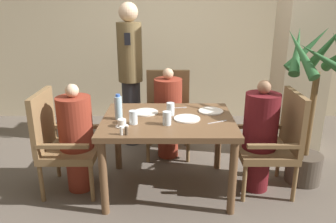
% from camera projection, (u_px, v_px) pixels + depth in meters
% --- Properties ---
extents(ground_plane, '(16.00, 16.00, 0.00)m').
position_uv_depth(ground_plane, '(168.00, 187.00, 3.27)').
color(ground_plane, '#60564C').
extents(wall_back, '(8.00, 0.06, 2.80)m').
position_uv_depth(wall_back, '(168.00, 27.00, 4.91)').
color(wall_back, beige).
rests_on(wall_back, ground_plane).
extents(pillar_stone, '(0.52, 0.52, 2.70)m').
position_uv_depth(pillar_stone, '(303.00, 40.00, 3.72)').
color(pillar_stone, '#BCAD8E').
rests_on(pillar_stone, ground_plane).
extents(dining_table, '(1.21, 0.94, 0.74)m').
position_uv_depth(dining_table, '(168.00, 128.00, 3.06)').
color(dining_table, brown).
rests_on(dining_table, ground_plane).
extents(chair_left_side, '(0.53, 0.52, 0.98)m').
position_uv_depth(chair_left_side, '(61.00, 140.00, 3.10)').
color(chair_left_side, brown).
rests_on(chair_left_side, ground_plane).
extents(diner_in_left_chair, '(0.32, 0.32, 1.06)m').
position_uv_depth(diner_in_left_chair, '(76.00, 137.00, 3.09)').
color(diner_in_left_chair, maroon).
rests_on(diner_in_left_chair, ground_plane).
extents(chair_far_side, '(0.52, 0.53, 0.98)m').
position_uv_depth(chair_far_side, '(168.00, 111.00, 3.94)').
color(chair_far_side, brown).
rests_on(chair_far_side, ground_plane).
extents(diner_in_far_chair, '(0.32, 0.32, 1.06)m').
position_uv_depth(diner_in_far_chair, '(168.00, 112.00, 3.79)').
color(diner_in_far_chair, maroon).
rests_on(diner_in_far_chair, ground_plane).
extents(chair_right_side, '(0.53, 0.52, 0.98)m').
position_uv_depth(chair_right_side, '(275.00, 140.00, 3.10)').
color(chair_right_side, brown).
rests_on(chair_right_side, ground_plane).
extents(diner_in_right_chair, '(0.32, 0.32, 1.10)m').
position_uv_depth(diner_in_right_chair, '(260.00, 135.00, 3.09)').
color(diner_in_right_chair, '#5B1419').
rests_on(diner_in_right_chair, ground_plane).
extents(standing_host, '(0.30, 0.34, 1.76)m').
position_uv_depth(standing_host, '(130.00, 71.00, 4.03)').
color(standing_host, '#2D2D33').
rests_on(standing_host, ground_plane).
extents(potted_palm, '(0.65, 0.65, 1.63)m').
position_uv_depth(potted_palm, '(312.00, 112.00, 3.15)').
color(potted_palm, '#4C4238').
rests_on(potted_palm, ground_plane).
extents(plate_main_left, '(0.24, 0.24, 0.01)m').
position_uv_depth(plate_main_left, '(187.00, 119.00, 3.01)').
color(plate_main_left, white).
rests_on(plate_main_left, dining_table).
extents(plate_main_right, '(0.24, 0.24, 0.01)m').
position_uv_depth(plate_main_right, '(146.00, 112.00, 3.18)').
color(plate_main_right, white).
rests_on(plate_main_right, dining_table).
extents(plate_dessert_center, '(0.24, 0.24, 0.01)m').
position_uv_depth(plate_dessert_center, '(211.00, 111.00, 3.22)').
color(plate_dessert_center, white).
rests_on(plate_dessert_center, dining_table).
extents(teacup_with_saucer, '(0.11, 0.11, 0.07)m').
position_uv_depth(teacup_with_saucer, '(122.00, 123.00, 2.82)').
color(teacup_with_saucer, white).
rests_on(teacup_with_saucer, dining_table).
extents(water_bottle, '(0.07, 0.07, 0.24)m').
position_uv_depth(water_bottle, '(118.00, 108.00, 2.98)').
color(water_bottle, '#A3C6DB').
rests_on(water_bottle, dining_table).
extents(glass_tall_near, '(0.08, 0.08, 0.12)m').
position_uv_depth(glass_tall_near, '(167.00, 118.00, 2.86)').
color(glass_tall_near, silver).
rests_on(glass_tall_near, dining_table).
extents(glass_tall_mid, '(0.08, 0.08, 0.12)m').
position_uv_depth(glass_tall_mid, '(170.00, 109.00, 3.10)').
color(glass_tall_mid, silver).
rests_on(glass_tall_mid, dining_table).
extents(glass_tall_far, '(0.08, 0.08, 0.12)m').
position_uv_depth(glass_tall_far, '(133.00, 117.00, 2.88)').
color(glass_tall_far, silver).
rests_on(glass_tall_far, dining_table).
extents(salt_shaker, '(0.03, 0.03, 0.07)m').
position_uv_depth(salt_shaker, '(121.00, 131.00, 2.64)').
color(salt_shaker, white).
rests_on(salt_shaker, dining_table).
extents(pepper_shaker, '(0.03, 0.03, 0.07)m').
position_uv_depth(pepper_shaker, '(126.00, 131.00, 2.64)').
color(pepper_shaker, '#4C3D2D').
rests_on(pepper_shaker, dining_table).
extents(fork_beside_plate, '(0.19, 0.04, 0.00)m').
position_uv_depth(fork_beside_plate, '(180.00, 108.00, 3.33)').
color(fork_beside_plate, silver).
rests_on(fork_beside_plate, dining_table).
extents(knife_beside_plate, '(0.19, 0.10, 0.00)m').
position_uv_depth(knife_beside_plate, '(218.00, 122.00, 2.94)').
color(knife_beside_plate, silver).
rests_on(knife_beside_plate, dining_table).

